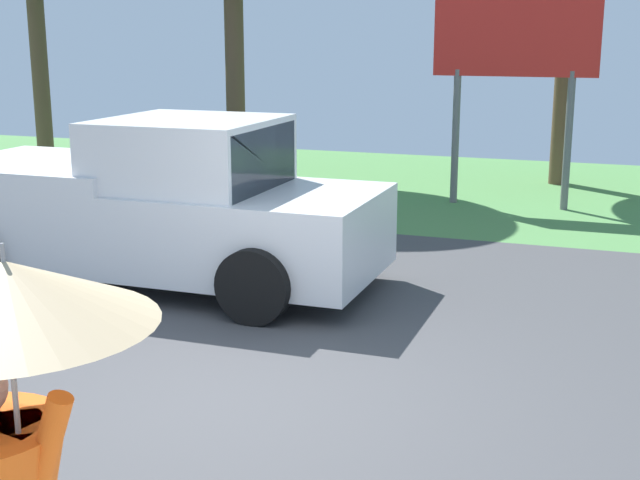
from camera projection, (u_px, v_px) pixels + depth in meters
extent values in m
cube|color=#424244|center=(326.00, 328.00, 8.59)|extent=(40.00, 8.00, 0.10)
cube|color=#4E8446|center=(470.00, 191.00, 15.91)|extent=(40.00, 8.00, 0.10)
cylinder|color=#E55B19|center=(46.00, 451.00, 3.00)|extent=(0.24, 0.09, 0.45)
cylinder|color=gray|center=(14.00, 386.00, 2.98)|extent=(0.02, 0.02, 0.75)
cone|color=#D1B284|center=(6.00, 293.00, 2.90)|extent=(1.02, 1.02, 0.22)
cylinder|color=gray|center=(3.00, 258.00, 2.88)|extent=(0.02, 0.02, 0.10)
cube|color=silver|center=(154.00, 222.00, 9.93)|extent=(5.20, 2.00, 0.90)
cube|color=silver|center=(191.00, 159.00, 9.59)|extent=(1.80, 1.84, 0.90)
cube|color=#2D3842|center=(261.00, 163.00, 9.31)|extent=(0.10, 1.70, 0.77)
cube|color=silver|center=(55.00, 169.00, 10.23)|extent=(2.40, 2.00, 0.20)
cylinder|color=black|center=(323.00, 240.00, 10.36)|extent=(0.76, 0.28, 0.76)
cylinder|color=black|center=(255.00, 285.00, 8.53)|extent=(0.76, 0.28, 0.76)
cylinder|color=black|center=(81.00, 220.00, 11.47)|extent=(0.76, 0.28, 0.76)
cylinder|color=slate|center=(456.00, 137.00, 14.39)|extent=(0.12, 0.12, 2.20)
cylinder|color=slate|center=(568.00, 141.00, 13.80)|extent=(0.12, 0.12, 2.20)
cube|color=red|center=(516.00, 31.00, 13.69)|extent=(2.60, 0.10, 1.40)
cylinder|color=brown|center=(39.00, 58.00, 18.77)|extent=(0.36, 0.36, 4.48)
cylinder|color=brown|center=(235.00, 71.00, 16.42)|extent=(0.36, 0.36, 4.15)
cylinder|color=brown|center=(566.00, 61.00, 15.91)|extent=(0.36, 0.36, 4.53)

